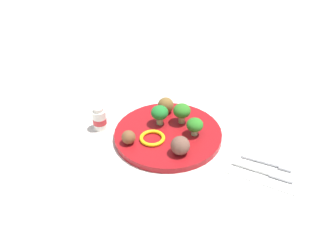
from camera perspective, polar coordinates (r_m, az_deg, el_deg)
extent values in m
plane|color=silver|center=(1.01, 0.00, -1.65)|extent=(4.00, 4.00, 0.00)
cylinder|color=maroon|center=(1.00, 0.00, -1.29)|extent=(0.28, 0.28, 0.02)
cylinder|color=#93BE7D|center=(0.99, 3.95, -0.92)|extent=(0.02, 0.02, 0.01)
ellipsoid|color=#2C7B23|center=(0.97, 4.00, 0.17)|extent=(0.04, 0.04, 0.03)
cylinder|color=#93C084|center=(1.02, -1.22, 0.78)|extent=(0.02, 0.02, 0.02)
ellipsoid|color=#207A2C|center=(1.01, -1.24, 2.00)|extent=(0.05, 0.05, 0.04)
cylinder|color=#9DB867|center=(1.03, 2.05, 1.02)|extent=(0.02, 0.02, 0.02)
ellipsoid|color=#307923|center=(1.01, 2.08, 2.28)|extent=(0.05, 0.05, 0.04)
sphere|color=brown|center=(1.06, -0.34, 3.10)|extent=(0.04, 0.04, 0.04)
sphere|color=brown|center=(0.96, -5.88, -1.67)|extent=(0.04, 0.04, 0.04)
sphere|color=brown|center=(0.92, 1.83, -2.92)|extent=(0.05, 0.05, 0.05)
torus|color=yellow|center=(0.97, -2.34, -1.80)|extent=(0.09, 0.09, 0.01)
cube|color=white|center=(0.94, 14.08, -6.05)|extent=(0.17, 0.12, 0.01)
cube|color=silver|center=(0.95, 13.55, -4.94)|extent=(0.09, 0.02, 0.01)
cube|color=silver|center=(0.95, 17.06, -5.84)|extent=(0.03, 0.02, 0.01)
cube|color=white|center=(0.93, 12.18, -6.03)|extent=(0.09, 0.01, 0.01)
cube|color=silver|center=(0.92, 16.52, -7.25)|extent=(0.06, 0.02, 0.01)
cylinder|color=white|center=(1.04, -10.13, 0.94)|extent=(0.04, 0.04, 0.06)
cylinder|color=red|center=(1.04, -10.11, 0.81)|extent=(0.04, 0.04, 0.02)
cylinder|color=silver|center=(1.02, -10.32, 2.44)|extent=(0.03, 0.03, 0.01)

